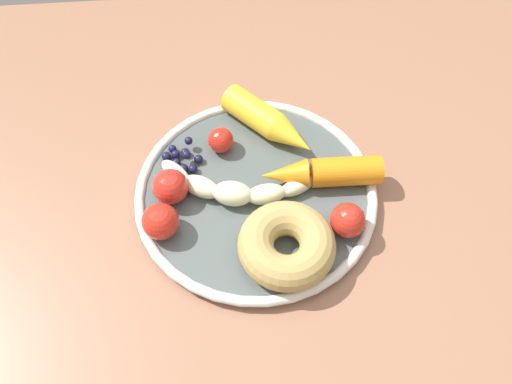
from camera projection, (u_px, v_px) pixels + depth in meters
The scene contains 12 objects.
ground_plane at pixel (272, 384), 1.28m from camera, with size 6.00×6.00×0.00m, color #524A46.
dining_table at pixel (284, 255), 0.72m from camera, with size 1.18×0.86×0.77m.
plate at pixel (256, 193), 0.65m from camera, with size 0.29×0.29×0.02m.
banana at pixel (234, 188), 0.64m from camera, with size 0.19×0.08×0.03m.
carrot_orange at pixel (323, 173), 0.64m from camera, with size 0.14×0.04×0.04m.
carrot_yellow at pixel (269, 122), 0.68m from camera, with size 0.12×0.12×0.04m.
donut at pixel (287, 245), 0.59m from camera, with size 0.11×0.11×0.04m, color tan.
blueberry_pile at pixel (181, 159), 0.67m from camera, with size 0.05×0.05×0.02m.
tomato_near at pixel (221, 140), 0.67m from camera, with size 0.03×0.03×0.03m, color red.
tomato_mid at pixel (160, 221), 0.60m from camera, with size 0.04×0.04×0.04m, color red.
tomato_far at pixel (170, 187), 0.63m from camera, with size 0.04×0.04×0.04m, color red.
tomato_extra at pixel (348, 220), 0.60m from camera, with size 0.04×0.04×0.04m, color red.
Camera 1 is at (0.06, 0.32, 1.32)m, focal length 37.89 mm.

